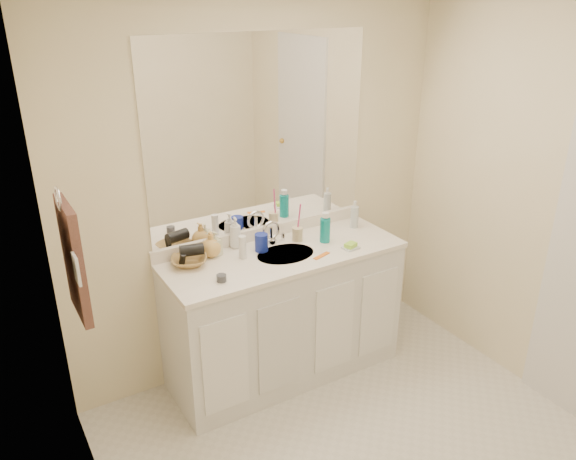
{
  "coord_description": "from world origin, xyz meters",
  "views": [
    {
      "loc": [
        -1.59,
        -1.67,
        2.37
      ],
      "look_at": [
        0.0,
        0.97,
        1.05
      ],
      "focal_mm": 35.0,
      "sensor_mm": 36.0,
      "label": 1
    }
  ],
  "objects": [
    {
      "name": "tan_cup",
      "position": [
        0.17,
        1.13,
        0.93
      ],
      "size": [
        0.09,
        0.09,
        0.09
      ],
      "primitive_type": "cylinder",
      "rotation": [
        0.0,
        0.0,
        -0.39
      ],
      "color": "beige",
      "rests_on": "countertop"
    },
    {
      "name": "wall_back",
      "position": [
        0.0,
        1.3,
        1.2
      ],
      "size": [
        2.6,
        0.02,
        2.4
      ],
      "primitive_type": "cube",
      "color": "#F1E4BD",
      "rests_on": "floor"
    },
    {
      "name": "toothbrush",
      "position": [
        0.18,
        1.13,
        1.03
      ],
      "size": [
        0.02,
        0.04,
        0.21
      ],
      "primitive_type": "cylinder",
      "rotation": [
        0.14,
        0.0,
        0.18
      ],
      "color": "#DE3A82",
      "rests_on": "tan_cup"
    },
    {
      "name": "wicker_basket",
      "position": [
        -0.56,
        1.17,
        0.91
      ],
      "size": [
        0.27,
        0.27,
        0.05
      ],
      "primitive_type": "imported",
      "rotation": [
        0.0,
        0.0,
        -0.37
      ],
      "color": "#A27B41",
      "rests_on": "countertop"
    },
    {
      "name": "extra_white_bottle",
      "position": [
        -0.25,
        1.09,
        0.95
      ],
      "size": [
        0.06,
        0.06,
        0.14
      ],
      "primitive_type": "cylinder",
      "rotation": [
        0.0,
        0.0,
        -0.38
      ],
      "color": "silver",
      "rests_on": "countertop"
    },
    {
      "name": "soap_bottle_yellow",
      "position": [
        -0.4,
        1.21,
        0.96
      ],
      "size": [
        0.16,
        0.16,
        0.16
      ],
      "primitive_type": "imported",
      "rotation": [
        0.0,
        0.0,
        -0.32
      ],
      "color": "#DBA855",
      "rests_on": "countertop"
    },
    {
      "name": "vanity_cabinet",
      "position": [
        0.0,
        1.02,
        0.42
      ],
      "size": [
        1.5,
        0.55,
        0.85
      ],
      "primitive_type": "cube",
      "color": "silver",
      "rests_on": "floor"
    },
    {
      "name": "dark_jar",
      "position": [
        -0.49,
        0.89,
        0.9
      ],
      "size": [
        0.07,
        0.07,
        0.04
      ],
      "primitive_type": "cylinder",
      "rotation": [
        0.0,
        0.0,
        0.37
      ],
      "color": "#393A40",
      "rests_on": "countertop"
    },
    {
      "name": "green_soap",
      "position": [
        0.39,
        0.86,
        0.9
      ],
      "size": [
        0.09,
        0.07,
        0.03
      ],
      "primitive_type": "cube",
      "rotation": [
        0.0,
        0.0,
        0.31
      ],
      "color": "#9DE538",
      "rests_on": "soap_dish"
    },
    {
      "name": "hair_dryer",
      "position": [
        -0.54,
        1.17,
        0.97
      ],
      "size": [
        0.15,
        0.1,
        0.07
      ],
      "primitive_type": "cylinder",
      "rotation": [
        0.0,
        1.57,
        -0.24
      ],
      "color": "black",
      "rests_on": "wicker_basket"
    },
    {
      "name": "hand_towel",
      "position": [
        -1.25,
        0.77,
        1.25
      ],
      "size": [
        0.04,
        0.32,
        0.55
      ],
      "primitive_type": "cube",
      "color": "#412822",
      "rests_on": "towel_ring"
    },
    {
      "name": "countertop",
      "position": [
        0.0,
        1.02,
        0.86
      ],
      "size": [
        1.52,
        0.57,
        0.03
      ],
      "primitive_type": "cube",
      "color": "white",
      "rests_on": "vanity_cabinet"
    },
    {
      "name": "mouthwash_bottle",
      "position": [
        0.31,
        1.03,
        0.96
      ],
      "size": [
        0.09,
        0.09,
        0.16
      ],
      "primitive_type": "cylinder",
      "rotation": [
        0.0,
        0.0,
        0.34
      ],
      "color": "#0B8989",
      "rests_on": "countertop"
    },
    {
      "name": "wall_right",
      "position": [
        1.3,
        0.0,
        1.2
      ],
      "size": [
        0.02,
        2.6,
        2.4
      ],
      "primitive_type": "cube",
      "color": "#F1E4BD",
      "rests_on": "floor"
    },
    {
      "name": "sink_basin",
      "position": [
        0.0,
        1.0,
        0.87
      ],
      "size": [
        0.37,
        0.37,
        0.02
      ],
      "primitive_type": "cylinder",
      "color": "beige",
      "rests_on": "countertop"
    },
    {
      "name": "mirror",
      "position": [
        0.0,
        1.29,
        1.56
      ],
      "size": [
        1.48,
        0.01,
        1.2
      ],
      "primitive_type": "cube",
      "color": "white",
      "rests_on": "wall_back"
    },
    {
      "name": "switch_plate",
      "position": [
        -1.27,
        0.57,
        1.3
      ],
      "size": [
        0.01,
        0.08,
        0.13
      ],
      "primitive_type": "cube",
      "color": "silver",
      "rests_on": "wall_left"
    },
    {
      "name": "backsplash",
      "position": [
        0.0,
        1.29,
        0.92
      ],
      "size": [
        1.52,
        0.03,
        0.08
      ],
      "primitive_type": "cube",
      "color": "white",
      "rests_on": "countertop"
    },
    {
      "name": "soap_bottle_white",
      "position": [
        -0.22,
        1.25,
        0.98
      ],
      "size": [
        0.09,
        0.09,
        0.2
      ],
      "primitive_type": "imported",
      "rotation": [
        0.0,
        0.0,
        -0.18
      ],
      "color": "white",
      "rests_on": "countertop"
    },
    {
      "name": "orange_comb",
      "position": [
        0.17,
        0.86,
        0.88
      ],
      "size": [
        0.13,
        0.06,
        0.01
      ],
      "primitive_type": "cube",
      "rotation": [
        0.0,
        0.0,
        0.29
      ],
      "color": "orange",
      "rests_on": "countertop"
    },
    {
      "name": "clear_pump_bottle",
      "position": [
        0.62,
        1.13,
        0.95
      ],
      "size": [
        0.07,
        0.07,
        0.15
      ],
      "primitive_type": "cylinder",
      "rotation": [
        0.0,
        0.0,
        0.33
      ],
      "color": "silver",
      "rests_on": "countertop"
    },
    {
      "name": "soap_dish",
      "position": [
        0.39,
        0.86,
        0.89
      ],
      "size": [
        0.1,
        0.09,
        0.01
      ],
      "primitive_type": "cube",
      "rotation": [
        0.0,
        0.0,
        0.1
      ],
      "color": "silver",
      "rests_on": "countertop"
    },
    {
      "name": "towel_ring",
      "position": [
        -1.27,
        0.77,
        1.55
      ],
      "size": [
        0.01,
        0.11,
        0.11
      ],
      "primitive_type": "torus",
      "rotation": [
        0.0,
        1.57,
        0.0
      ],
      "color": "silver",
      "rests_on": "wall_left"
    },
    {
      "name": "soap_bottle_cream",
      "position": [
        -0.37,
        1.22,
        0.96
      ],
      "size": [
        0.08,
        0.08,
        0.15
      ],
      "primitive_type": "imported",
      "rotation": [
        0.0,
        0.0,
        0.21
      ],
      "color": "beige",
      "rests_on": "countertop"
    },
    {
      "name": "faucet",
      "position": [
        0.0,
        1.18,
        0.94
      ],
      "size": [
        0.02,
        0.02,
        0.11
      ],
      "primitive_type": "cylinder",
      "color": "silver",
      "rests_on": "countertop"
    },
    {
      "name": "wall_left",
      "position": [
        -1.3,
        0.0,
        1.2
      ],
      "size": [
        0.02,
        2.6,
        2.4
      ],
      "primitive_type": "cube",
      "color": "#F1E4BD",
      "rests_on": "floor"
    },
    {
      "name": "blue_mug",
      "position": [
        -0.1,
        1.12,
        0.94
      ],
      "size": [
        0.1,
        0.1,
        0.11
      ],
      "primitive_type": "cylinder",
      "rotation": [
        0.0,
        0.0,
        0.35
      ],
      "color": "navy",
      "rests_on": "countertop"
    }
  ]
}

